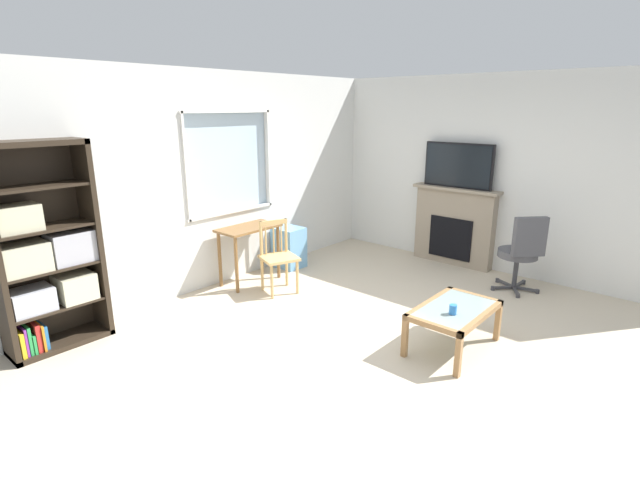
{
  "coord_description": "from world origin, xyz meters",
  "views": [
    {
      "loc": [
        -3.65,
        -2.43,
        2.26
      ],
      "look_at": [
        -0.08,
        0.69,
        0.91
      ],
      "focal_mm": 26.32,
      "sensor_mm": 36.0,
      "label": 1
    }
  ],
  "objects_px": {
    "tv": "(458,165)",
    "sippy_cup": "(453,309)",
    "plastic_drawer_unit": "(289,247)",
    "fireplace": "(454,226)",
    "wooden_chair": "(278,256)",
    "office_chair": "(522,250)",
    "bookshelf": "(45,258)",
    "coffee_table": "(454,314)",
    "desk_under_window": "(249,238)"
  },
  "relations": [
    {
      "from": "bookshelf",
      "to": "coffee_table",
      "type": "bearing_deg",
      "value": -49.88
    },
    {
      "from": "coffee_table",
      "to": "tv",
      "type": "bearing_deg",
      "value": 26.38
    },
    {
      "from": "bookshelf",
      "to": "office_chair",
      "type": "xyz_separation_m",
      "value": [
        4.36,
        -2.92,
        -0.34
      ]
    },
    {
      "from": "bookshelf",
      "to": "desk_under_window",
      "type": "xyz_separation_m",
      "value": [
        2.38,
        -0.11,
        -0.29
      ]
    },
    {
      "from": "bookshelf",
      "to": "plastic_drawer_unit",
      "type": "bearing_deg",
      "value": -1.11
    },
    {
      "from": "wooden_chair",
      "to": "tv",
      "type": "xyz_separation_m",
      "value": [
        2.46,
        -1.15,
        0.99
      ]
    },
    {
      "from": "desk_under_window",
      "to": "tv",
      "type": "xyz_separation_m",
      "value": [
        2.48,
        -1.66,
        0.84
      ]
    },
    {
      "from": "wooden_chair",
      "to": "tv",
      "type": "bearing_deg",
      "value": -25.01
    },
    {
      "from": "desk_under_window",
      "to": "tv",
      "type": "distance_m",
      "value": 3.1
    },
    {
      "from": "desk_under_window",
      "to": "office_chair",
      "type": "height_order",
      "value": "office_chair"
    },
    {
      "from": "tv",
      "to": "office_chair",
      "type": "distance_m",
      "value": 1.54
    },
    {
      "from": "bookshelf",
      "to": "office_chair",
      "type": "relative_size",
      "value": 1.98
    },
    {
      "from": "wooden_chair",
      "to": "coffee_table",
      "type": "bearing_deg",
      "value": -87.82
    },
    {
      "from": "wooden_chair",
      "to": "office_chair",
      "type": "xyz_separation_m",
      "value": [
        1.96,
        -2.29,
        0.09
      ]
    },
    {
      "from": "tv",
      "to": "coffee_table",
      "type": "relative_size",
      "value": 1.07
    },
    {
      "from": "fireplace",
      "to": "office_chair",
      "type": "relative_size",
      "value": 1.27
    },
    {
      "from": "desk_under_window",
      "to": "fireplace",
      "type": "distance_m",
      "value": 3.0
    },
    {
      "from": "coffee_table",
      "to": "desk_under_window",
      "type": "bearing_deg",
      "value": 92.19
    },
    {
      "from": "plastic_drawer_unit",
      "to": "fireplace",
      "type": "relative_size",
      "value": 0.46
    },
    {
      "from": "bookshelf",
      "to": "coffee_table",
      "type": "relative_size",
      "value": 2.11
    },
    {
      "from": "fireplace",
      "to": "coffee_table",
      "type": "relative_size",
      "value": 1.36
    },
    {
      "from": "desk_under_window",
      "to": "fireplace",
      "type": "height_order",
      "value": "fireplace"
    },
    {
      "from": "fireplace",
      "to": "tv",
      "type": "height_order",
      "value": "tv"
    },
    {
      "from": "bookshelf",
      "to": "desk_under_window",
      "type": "height_order",
      "value": "bookshelf"
    },
    {
      "from": "bookshelf",
      "to": "desk_under_window",
      "type": "relative_size",
      "value": 2.41
    },
    {
      "from": "desk_under_window",
      "to": "wooden_chair",
      "type": "distance_m",
      "value": 0.54
    },
    {
      "from": "fireplace",
      "to": "tv",
      "type": "xyz_separation_m",
      "value": [
        -0.02,
        0.0,
        0.88
      ]
    },
    {
      "from": "fireplace",
      "to": "sippy_cup",
      "type": "bearing_deg",
      "value": -154.23
    },
    {
      "from": "wooden_chair",
      "to": "fireplace",
      "type": "relative_size",
      "value": 0.71
    },
    {
      "from": "plastic_drawer_unit",
      "to": "tv",
      "type": "bearing_deg",
      "value": -45.27
    },
    {
      "from": "coffee_table",
      "to": "office_chair",
      "type": "bearing_deg",
      "value": 0.78
    },
    {
      "from": "office_chair",
      "to": "bookshelf",
      "type": "bearing_deg",
      "value": 146.16
    },
    {
      "from": "sippy_cup",
      "to": "office_chair",
      "type": "bearing_deg",
      "value": 2.1
    },
    {
      "from": "wooden_chair",
      "to": "fireplace",
      "type": "bearing_deg",
      "value": -24.85
    },
    {
      "from": "tv",
      "to": "sippy_cup",
      "type": "relative_size",
      "value": 11.19
    },
    {
      "from": "desk_under_window",
      "to": "sippy_cup",
      "type": "xyz_separation_m",
      "value": [
        -0.04,
        -2.88,
        -0.14
      ]
    },
    {
      "from": "plastic_drawer_unit",
      "to": "fireplace",
      "type": "distance_m",
      "value": 2.44
    },
    {
      "from": "coffee_table",
      "to": "fireplace",
      "type": "bearing_deg",
      "value": 26.2
    },
    {
      "from": "office_chair",
      "to": "desk_under_window",
      "type": "bearing_deg",
      "value": 125.19
    },
    {
      "from": "plastic_drawer_unit",
      "to": "sippy_cup",
      "type": "xyz_separation_m",
      "value": [
        -0.82,
        -2.93,
        0.18
      ]
    },
    {
      "from": "tv",
      "to": "coffee_table",
      "type": "bearing_deg",
      "value": -153.62
    },
    {
      "from": "bookshelf",
      "to": "wooden_chair",
      "type": "xyz_separation_m",
      "value": [
        2.4,
        -0.63,
        -0.44
      ]
    },
    {
      "from": "tv",
      "to": "coffee_table",
      "type": "height_order",
      "value": "tv"
    },
    {
      "from": "bookshelf",
      "to": "coffee_table",
      "type": "xyz_separation_m",
      "value": [
        2.48,
        -2.95,
        -0.54
      ]
    },
    {
      "from": "tv",
      "to": "coffee_table",
      "type": "distance_m",
      "value": 2.86
    },
    {
      "from": "wooden_chair",
      "to": "coffee_table",
      "type": "height_order",
      "value": "wooden_chair"
    },
    {
      "from": "tv",
      "to": "sippy_cup",
      "type": "distance_m",
      "value": 2.96
    },
    {
      "from": "plastic_drawer_unit",
      "to": "bookshelf",
      "type": "bearing_deg",
      "value": 178.89
    },
    {
      "from": "coffee_table",
      "to": "sippy_cup",
      "type": "bearing_deg",
      "value": -161.62
    },
    {
      "from": "office_chair",
      "to": "coffee_table",
      "type": "distance_m",
      "value": 1.88
    }
  ]
}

